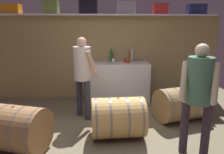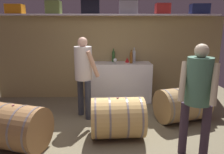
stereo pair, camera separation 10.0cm
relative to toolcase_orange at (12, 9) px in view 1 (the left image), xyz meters
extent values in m
cube|color=#6F664E|center=(2.14, -1.71, -2.15)|extent=(6.70, 8.15, 0.02)
cube|color=#9C8555|center=(2.14, 0.15, -1.14)|extent=(5.50, 0.10, 2.00)
cube|color=silver|center=(2.14, 0.00, -0.12)|extent=(5.06, 0.40, 0.03)
cube|color=orange|center=(0.00, 0.00, 0.00)|extent=(0.38, 0.27, 0.21)
cube|color=olive|center=(0.87, 0.00, 0.04)|extent=(0.34, 0.27, 0.29)
cube|color=black|center=(1.71, 0.00, 0.05)|extent=(0.42, 0.31, 0.32)
cube|color=gray|center=(2.58, 0.00, 0.04)|extent=(0.42, 0.19, 0.30)
cube|color=red|center=(3.37, 0.00, 0.01)|extent=(0.33, 0.25, 0.24)
cube|color=navy|center=(4.23, 0.00, 0.01)|extent=(0.43, 0.30, 0.23)
cube|color=white|center=(2.39, -0.18, -1.67)|extent=(1.45, 0.53, 0.92)
cylinder|color=brown|center=(2.64, -0.24, -1.10)|extent=(0.07, 0.07, 0.22)
sphere|color=brown|center=(2.64, -0.24, -0.98)|extent=(0.07, 0.07, 0.07)
cylinder|color=brown|center=(2.64, -0.24, -0.94)|extent=(0.03, 0.03, 0.07)
cylinder|color=#2C5427|center=(2.24, 0.00, -1.11)|extent=(0.08, 0.08, 0.22)
sphere|color=#2C5427|center=(2.24, 0.00, -0.98)|extent=(0.07, 0.07, 0.07)
cylinder|color=#2C5427|center=(2.24, 0.00, -0.94)|extent=(0.03, 0.03, 0.08)
cylinder|color=#B6BDC1|center=(2.73, -0.04, -1.10)|extent=(0.08, 0.08, 0.24)
sphere|color=#B6BDC1|center=(2.73, -0.04, -0.97)|extent=(0.07, 0.07, 0.07)
cylinder|color=#B6BDC1|center=(2.73, -0.04, -0.91)|extent=(0.03, 0.03, 0.09)
cylinder|color=white|center=(2.27, -0.34, -1.21)|extent=(0.07, 0.07, 0.00)
cylinder|color=white|center=(2.27, -0.34, -1.18)|extent=(0.01, 0.01, 0.06)
sphere|color=white|center=(2.27, -0.34, -1.12)|extent=(0.08, 0.08, 0.08)
sphere|color=maroon|center=(2.27, -0.34, -1.13)|extent=(0.05, 0.05, 0.05)
cone|color=red|center=(2.56, -0.08, -1.16)|extent=(0.11, 0.11, 0.11)
cylinder|color=#977648|center=(3.49, -1.37, -1.81)|extent=(1.05, 0.87, 0.63)
cylinder|color=slate|center=(3.12, -1.48, -1.81)|extent=(0.21, 0.62, 0.64)
cylinder|color=slate|center=(3.35, -1.42, -1.81)|extent=(0.21, 0.62, 0.64)
cylinder|color=slate|center=(3.63, -1.33, -1.81)|extent=(0.21, 0.62, 0.64)
cylinder|color=slate|center=(3.85, -1.26, -1.81)|extent=(0.21, 0.62, 0.64)
cylinder|color=#7F4D52|center=(3.49, -1.37, -1.49)|extent=(0.04, 0.04, 0.01)
cylinder|color=olive|center=(0.75, -2.26, -1.80)|extent=(1.03, 0.89, 0.65)
cylinder|color=slate|center=(0.62, -2.22, -1.80)|extent=(0.23, 0.64, 0.66)
cylinder|color=slate|center=(0.88, -2.31, -1.80)|extent=(0.23, 0.64, 0.66)
cylinder|color=slate|center=(1.10, -2.38, -1.80)|extent=(0.23, 0.64, 0.66)
cylinder|color=#914A53|center=(0.75, -2.26, -1.47)|extent=(0.04, 0.04, 0.01)
cylinder|color=tan|center=(2.24, -1.96, -1.81)|extent=(0.86, 0.68, 0.65)
cylinder|color=slate|center=(1.89, -1.98, -1.81)|extent=(0.06, 0.66, 0.66)
cylinder|color=slate|center=(2.11, -1.97, -1.81)|extent=(0.06, 0.66, 0.66)
cylinder|color=slate|center=(2.38, -1.96, -1.81)|extent=(0.06, 0.66, 0.66)
cylinder|color=slate|center=(2.59, -1.95, -1.81)|extent=(0.06, 0.66, 0.66)
cylinder|color=#8C534D|center=(2.24, -1.96, -1.48)|extent=(0.04, 0.04, 0.01)
cylinder|color=red|center=(3.53, -1.37, -1.47)|extent=(0.07, 0.07, 0.04)
cylinder|color=#2E313E|center=(1.72, -1.25, -1.75)|extent=(0.12, 0.12, 0.76)
cylinder|color=#2E313E|center=(1.55, -1.03, -1.75)|extent=(0.12, 0.12, 0.76)
cylinder|color=silver|center=(1.63, -1.14, -1.06)|extent=(0.33, 0.33, 0.63)
sphere|color=tan|center=(1.63, -1.14, -0.66)|extent=(0.18, 0.18, 0.18)
cylinder|color=tan|center=(1.82, -1.24, -1.06)|extent=(0.27, 0.23, 0.52)
cylinder|color=tan|center=(1.59, -0.93, -1.06)|extent=(0.27, 0.23, 0.52)
cylinder|color=#352635|center=(3.14, -2.44, -1.76)|extent=(0.11, 0.11, 0.75)
cylinder|color=#352635|center=(3.39, -2.56, -1.76)|extent=(0.11, 0.11, 0.75)
cylinder|color=#446B57|center=(3.26, -2.50, -1.07)|extent=(0.33, 0.33, 0.62)
sphere|color=#BFAA8A|center=(3.26, -2.50, -0.68)|extent=(0.18, 0.18, 0.18)
cylinder|color=#BFAA8A|center=(3.05, -2.50, -1.08)|extent=(0.19, 0.27, 0.51)
cylinder|color=#BFAA8A|center=(3.39, -2.67, -1.08)|extent=(0.17, 0.24, 0.52)
camera|label=1|loc=(1.97, -5.16, -0.39)|focal=34.60mm
camera|label=2|loc=(2.07, -5.17, -0.39)|focal=34.60mm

